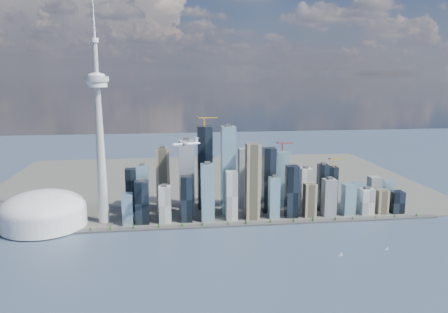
{
  "coord_description": "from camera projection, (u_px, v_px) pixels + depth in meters",
  "views": [
    {
      "loc": [
        -134.57,
        -760.15,
        366.04
      ],
      "look_at": [
        -4.44,
        260.0,
        171.77
      ],
      "focal_mm": 35.0,
      "sensor_mm": 36.0,
      "label": 1
    }
  ],
  "objects": [
    {
      "name": "dome_stadium",
      "position": [
        44.0,
        211.0,
        1056.0
      ],
      "size": [
        200.0,
        200.0,
        86.0
      ],
      "color": "silver",
      "rests_on": "land"
    },
    {
      "name": "land",
      "position": [
        209.0,
        181.0,
        1507.64
      ],
      "size": [
        1400.0,
        900.0,
        3.0
      ],
      "primitive_type": "cube",
      "color": "#4C4C47",
      "rests_on": "ground"
    },
    {
      "name": "airplane",
      "position": [
        186.0,
        144.0,
        951.54
      ],
      "size": [
        66.84,
        59.72,
        16.65
      ],
      "rotation": [
        0.0,
        0.0,
        0.31
      ],
      "color": "white",
      "rests_on": "ground"
    },
    {
      "name": "needle_tower",
      "position": [
        99.0,
        129.0,
        1046.7
      ],
      "size": [
        56.0,
        56.0,
        550.5
      ],
      "color": "#AAAAA5",
      "rests_on": "land"
    },
    {
      "name": "ground",
      "position": [
        244.0,
        271.0,
        825.61
      ],
      "size": [
        4000.0,
        4000.0,
        0.0
      ],
      "primitive_type": "plane",
      "color": "#364860",
      "rests_on": "ground"
    },
    {
      "name": "shoreline_trees",
      "position": [
        226.0,
        223.0,
        1067.66
      ],
      "size": [
        960.53,
        7.2,
        8.8
      ],
      "color": "#3F2D1E",
      "rests_on": "seawall"
    },
    {
      "name": "skyscraper_cluster",
      "position": [
        244.0,
        185.0,
        1146.77
      ],
      "size": [
        736.0,
        142.0,
        253.1
      ],
      "color": "black",
      "rests_on": "land"
    },
    {
      "name": "sailboat_east",
      "position": [
        387.0,
        249.0,
        923.33
      ],
      "size": [
        6.5,
        2.64,
        8.97
      ],
      "rotation": [
        0.0,
        0.0,
        -0.17
      ],
      "color": "white",
      "rests_on": "ground"
    },
    {
      "name": "sailboat_west",
      "position": [
        341.0,
        254.0,
        892.89
      ],
      "size": [
        7.88,
        2.74,
        10.89
      ],
      "rotation": [
        0.0,
        0.0,
        -0.1
      ],
      "color": "white",
      "rests_on": "ground"
    },
    {
      "name": "seawall",
      "position": [
        226.0,
        225.0,
        1068.92
      ],
      "size": [
        1100.0,
        22.0,
        4.0
      ],
      "primitive_type": "cube",
      "color": "#383838",
      "rests_on": "ground"
    }
  ]
}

